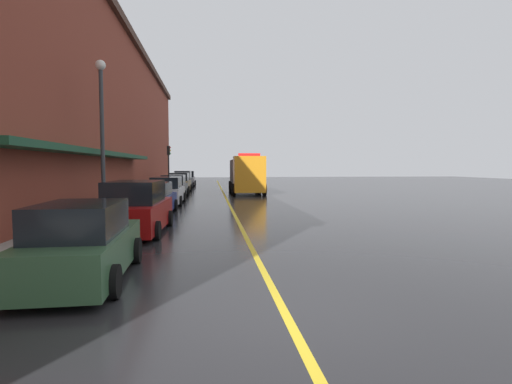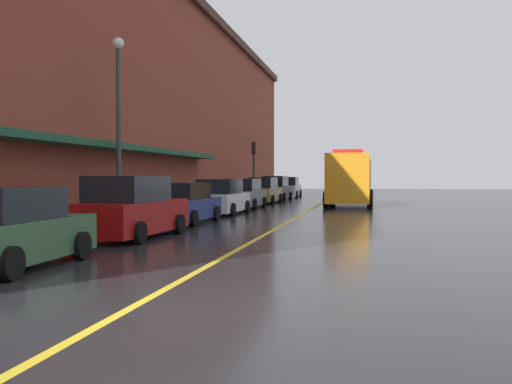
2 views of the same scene
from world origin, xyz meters
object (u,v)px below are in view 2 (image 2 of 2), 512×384
object	(u,v)px
parking_meter_1	(274,185)
traffic_light_near	(254,160)
parked_car_4	(244,195)
parking_meter_3	(244,188)
parked_car_5	(264,191)
parked_car_7	(289,188)
parked_car_2	(184,204)
parking_meter_2	(267,186)
utility_truck	(350,180)
street_lamp_left	(119,110)
parked_car_0	(9,230)
parked_car_1	(131,209)
parked_car_6	(276,189)
parking_meter_0	(41,207)
parked_car_3	(221,198)

from	to	relation	value
parking_meter_1	traffic_light_near	size ratio (longest dim) A/B	0.31
parked_car_4	parking_meter_3	xyz separation A→B (m)	(-1.36, 6.24, 0.24)
parking_meter_1	parked_car_4	bearing A→B (deg)	-85.86
parked_car_5	parked_car_7	world-z (taller)	parked_car_7
parked_car_2	parking_meter_2	distance (m)	25.99
utility_truck	street_lamp_left	bearing A→B (deg)	-24.67
parked_car_0	utility_truck	distance (m)	27.34
parked_car_1	parking_meter_1	bearing A→B (deg)	4.61
parked_car_6	parking_meter_2	world-z (taller)	parked_car_6
parked_car_0	parked_car_4	world-z (taller)	parked_car_4
parked_car_4	traffic_light_near	size ratio (longest dim) A/B	1.06
utility_truck	parked_car_2	bearing A→B (deg)	-21.34
parked_car_2	parking_meter_2	size ratio (longest dim) A/B	3.49
parked_car_1	street_lamp_left	size ratio (longest dim) A/B	0.72
parked_car_4	street_lamp_left	world-z (taller)	street_lamp_left
parked_car_2	parked_car_7	bearing A→B (deg)	1.74
parked_car_7	parking_meter_0	distance (m)	37.28
parked_car_5	traffic_light_near	xyz separation A→B (m)	(-1.29, 2.88, 2.31)
parked_car_0	parked_car_5	xyz separation A→B (m)	(-0.08, 28.75, 0.06)
parked_car_3	parked_car_5	distance (m)	11.70
parked_car_0	parked_car_6	world-z (taller)	parked_car_6
parking_meter_0	parking_meter_3	bearing A→B (deg)	90.00
parked_car_2	traffic_light_near	world-z (taller)	traffic_light_near
parked_car_1	parked_car_5	xyz separation A→B (m)	(-0.12, 22.76, -0.04)
utility_truck	street_lamp_left	size ratio (longest dim) A/B	1.20
parking_meter_1	parked_car_1	bearing A→B (deg)	-87.60
parked_car_1	utility_truck	size ratio (longest dim) A/B	0.60
parked_car_0	utility_truck	xyz separation A→B (m)	(5.94, 26.67, 0.87)
parking_meter_2	street_lamp_left	xyz separation A→B (m)	(-0.60, -27.82, 3.34)
parked_car_0	utility_truck	size ratio (longest dim) A/B	0.53
parked_car_6	parked_car_7	xyz separation A→B (m)	(0.09, 6.45, -0.04)
parked_car_4	utility_truck	xyz separation A→B (m)	(6.02, 4.26, 0.84)
parked_car_0	parked_car_5	bearing A→B (deg)	-1.49
parked_car_6	parked_car_5	bearing A→B (deg)	-178.28
parked_car_2	parked_car_6	xyz separation A→B (m)	(-0.01, 22.77, 0.12)
parked_car_0	parked_car_4	size ratio (longest dim) A/B	0.97
parked_car_3	parked_car_5	xyz separation A→B (m)	(-0.04, 11.70, 0.03)
parking_meter_2	utility_truck	bearing A→B (deg)	-55.65
street_lamp_left	parked_car_6	bearing A→B (deg)	85.55
parked_car_2	parked_car_4	distance (m)	10.90
parked_car_1	parking_meter_0	world-z (taller)	parked_car_1
parked_car_0	parked_car_3	world-z (taller)	parked_car_3
parking_meter_1	traffic_light_near	xyz separation A→B (m)	(0.06, -9.50, 2.10)
parked_car_3	parked_car_5	bearing A→B (deg)	1.24
street_lamp_left	traffic_light_near	xyz separation A→B (m)	(0.66, 21.99, -1.24)
parked_car_5	parking_meter_2	distance (m)	8.82
parked_car_6	parking_meter_1	distance (m)	6.98
parked_car_1	utility_truck	xyz separation A→B (m)	(5.91, 20.68, 0.77)
parked_car_6	street_lamp_left	xyz separation A→B (m)	(-1.92, -24.64, 3.51)
parked_car_4	parking_meter_0	xyz separation A→B (m)	(-1.36, -18.93, 0.24)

